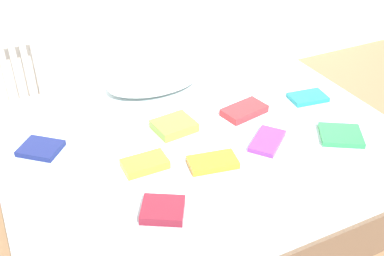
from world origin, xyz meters
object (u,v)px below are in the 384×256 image
(bed, at_px, (196,168))
(textbook_teal, at_px, (308,97))
(textbook_green, at_px, (341,135))
(textbook_lime, at_px, (174,126))
(textbook_navy, at_px, (41,148))
(textbook_red, at_px, (244,111))
(textbook_yellow, at_px, (145,164))
(textbook_white, at_px, (95,207))
(textbook_purple, at_px, (267,141))
(pillow, at_px, (154,80))
(textbook_maroon, at_px, (163,210))
(textbook_orange, at_px, (213,162))

(bed, relative_size, textbook_teal, 9.71)
(bed, relative_size, textbook_green, 9.81)
(textbook_lime, xyz_separation_m, textbook_navy, (-0.65, 0.11, -0.01))
(textbook_red, relative_size, textbook_teal, 1.16)
(textbook_lime, xyz_separation_m, textbook_yellow, (-0.25, -0.23, -0.00))
(textbook_white, height_order, textbook_purple, textbook_white)
(textbook_green, relative_size, textbook_white, 0.85)
(pillow, bearing_deg, textbook_purple, -69.40)
(bed, xyz_separation_m, textbook_navy, (-0.76, 0.16, 0.27))
(textbook_navy, bearing_deg, textbook_maroon, -20.21)
(textbook_purple, bearing_deg, textbook_orange, 147.59)
(pillow, relative_size, textbook_navy, 3.00)
(textbook_orange, xyz_separation_m, textbook_maroon, (-0.33, -0.19, 0.00))
(textbook_red, bearing_deg, textbook_lime, 165.08)
(textbook_lime, distance_m, textbook_navy, 0.66)
(textbook_white, relative_size, textbook_teal, 1.16)
(textbook_red, bearing_deg, textbook_navy, 161.09)
(textbook_navy, height_order, textbook_purple, textbook_navy)
(textbook_red, distance_m, textbook_navy, 1.07)
(textbook_red, height_order, textbook_orange, textbook_red)
(bed, xyz_separation_m, textbook_orange, (-0.06, -0.30, 0.27))
(pillow, bearing_deg, textbook_lime, -99.30)
(textbook_green, distance_m, textbook_red, 0.52)
(textbook_yellow, distance_m, textbook_maroon, 0.32)
(textbook_purple, bearing_deg, textbook_yellow, 133.34)
(textbook_green, relative_size, textbook_yellow, 1.00)
(textbook_white, bearing_deg, textbook_red, 56.13)
(textbook_teal, relative_size, textbook_purple, 0.91)
(textbook_green, xyz_separation_m, textbook_red, (-0.32, 0.41, 0.01))
(textbook_lime, bearing_deg, textbook_yellow, -144.06)
(textbook_navy, distance_m, textbook_yellow, 0.53)
(textbook_navy, distance_m, textbook_orange, 0.83)
(textbook_lime, relative_size, textbook_maroon, 1.16)
(textbook_lime, distance_m, textbook_white, 0.67)
(textbook_yellow, relative_size, textbook_teal, 0.99)
(pillow, bearing_deg, textbook_red, -55.67)
(textbook_yellow, height_order, textbook_purple, textbook_yellow)
(textbook_red, distance_m, textbook_yellow, 0.68)
(textbook_green, distance_m, textbook_purple, 0.38)
(pillow, distance_m, textbook_navy, 0.81)
(pillow, bearing_deg, textbook_teal, -34.59)
(textbook_maroon, bearing_deg, textbook_red, 66.45)
(pillow, xyz_separation_m, textbook_yellow, (-0.32, -0.69, -0.03))
(textbook_yellow, bearing_deg, pillow, 64.61)
(textbook_red, bearing_deg, textbook_maroon, -155.02)
(textbook_yellow, height_order, textbook_teal, textbook_yellow)
(pillow, distance_m, textbook_orange, 0.81)
(textbook_navy, bearing_deg, textbook_white, -36.14)
(textbook_navy, height_order, textbook_orange, textbook_orange)
(textbook_yellow, xyz_separation_m, textbook_purple, (0.61, -0.08, -0.01))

